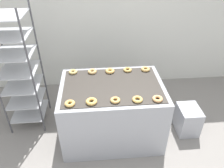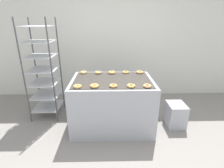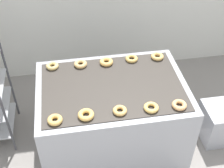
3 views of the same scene
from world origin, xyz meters
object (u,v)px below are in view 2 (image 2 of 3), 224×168
donut_near_right (131,86)px  donut_far_center (112,72)px  donut_near_rightmost (147,86)px  donut_far_right (126,72)px  donut_near_left (94,86)px  donut_far_left (98,72)px  donut_far_rightmost (140,72)px  fryer_machine (112,103)px  baking_rack_cart (43,70)px  donut_far_leftmost (83,72)px  glaze_bin (175,115)px  donut_near_center (113,86)px  donut_near_leftmost (77,86)px

donut_near_right → donut_far_center: donut_far_center is taller
donut_near_rightmost → donut_far_right: 0.73m
donut_near_left → donut_near_rightmost: bearing=-1.0°
donut_far_left → donut_far_right: donut_far_left is taller
donut_far_rightmost → fryer_machine: bearing=-146.4°
donut_far_center → donut_near_rightmost: bearing=-53.8°
baking_rack_cart → donut_far_leftmost: (0.73, -0.04, -0.05)m
glaze_bin → donut_far_left: size_ratio=3.32×
donut_far_right → donut_far_left: bearing=-179.1°
donut_far_rightmost → donut_far_leftmost: bearing=179.2°
baking_rack_cart → donut_near_center: size_ratio=15.70×
fryer_machine → donut_near_right: size_ratio=10.83×
fryer_machine → donut_near_leftmost: donut_near_leftmost is taller
donut_near_center → donut_near_rightmost: size_ratio=0.95×
donut_near_leftmost → donut_far_center: donut_far_center is taller
glaze_bin → donut_far_leftmost: 1.80m
donut_near_leftmost → donut_far_left: (0.26, 0.68, 0.00)m
fryer_machine → donut_far_left: donut_far_left is taller
glaze_bin → donut_far_rightmost: 0.98m
donut_near_leftmost → donut_near_rightmost: 1.01m
fryer_machine → donut_near_right: 0.62m
donut_near_rightmost → donut_near_center: bearing=178.0°
donut_near_center → donut_far_left: 0.71m
donut_far_left → baking_rack_cart: bearing=176.7°
baking_rack_cart → glaze_bin: baking_rack_cart is taller
fryer_machine → donut_far_rightmost: size_ratio=10.71×
donut_near_rightmost → fryer_machine: bearing=145.2°
donut_far_rightmost → donut_far_left: bearing=180.0°
fryer_machine → donut_near_rightmost: size_ratio=10.96×
donut_far_leftmost → donut_near_left: bearing=-70.0°
fryer_machine → glaze_bin: fryer_machine is taller
donut_near_leftmost → donut_far_left: same height
donut_near_center → donut_near_rightmost: bearing=-2.0°
donut_near_leftmost → donut_near_rightmost: bearing=0.0°
donut_near_left → donut_near_rightmost: donut_near_left is taller
donut_near_leftmost → donut_far_leftmost: size_ratio=1.00×
donut_near_leftmost → donut_far_left: size_ratio=0.96×
donut_near_center → donut_far_left: (-0.26, 0.67, 0.00)m
donut_near_right → donut_far_right: 0.68m
donut_far_left → donut_far_right: size_ratio=1.03×
donut_near_right → donut_far_leftmost: donut_far_leftmost is taller
donut_far_left → donut_far_center: bearing=-1.8°
donut_far_left → donut_far_rightmost: size_ratio=0.99×
fryer_machine → donut_far_rightmost: (0.51, 0.34, 0.45)m
fryer_machine → donut_far_rightmost: bearing=33.6°
donut_near_right → donut_far_left: size_ratio=1.00×
donut_far_leftmost → donut_far_rightmost: bearing=-0.8°
donut_near_right → donut_near_center: bearing=178.1°
donut_near_leftmost → donut_near_right: donut_near_leftmost is taller
donut_near_center → donut_far_rightmost: (0.50, 0.67, 0.00)m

